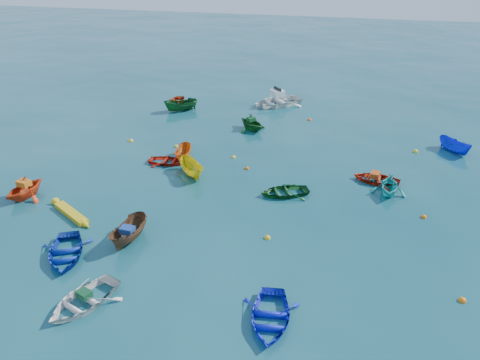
% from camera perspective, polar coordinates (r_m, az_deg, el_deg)
% --- Properties ---
extents(ground, '(160.00, 160.00, 0.00)m').
position_cam_1_polar(ground, '(25.36, -2.79, -5.82)').
color(ground, '#094047').
rests_on(ground, ground).
extents(dinghy_blue_sw, '(3.76, 4.20, 0.72)m').
position_cam_1_polar(dinghy_blue_sw, '(24.71, -20.44, -8.75)').
color(dinghy_blue_sw, '#0D2FA5').
rests_on(dinghy_blue_sw, ground).
extents(dinghy_white_near, '(3.43, 3.98, 0.69)m').
position_cam_1_polar(dinghy_white_near, '(21.63, -18.49, -14.18)').
color(dinghy_white_near, silver).
rests_on(dinghy_white_near, ground).
extents(sampan_brown_mid, '(1.33, 3.08, 1.16)m').
position_cam_1_polar(sampan_brown_mid, '(24.96, -13.21, -7.21)').
color(sampan_brown_mid, brown).
rests_on(sampan_brown_mid, ground).
extents(dinghy_blue_se, '(2.80, 3.63, 0.70)m').
position_cam_1_polar(dinghy_blue_se, '(19.89, 3.64, -16.81)').
color(dinghy_blue_se, '#1120D6').
rests_on(dinghy_blue_se, ground).
extents(dinghy_orange_w, '(2.80, 3.11, 1.44)m').
position_cam_1_polar(dinghy_orange_w, '(31.05, -24.60, -1.88)').
color(dinghy_orange_w, '#E04215').
rests_on(dinghy_orange_w, ground).
extents(sampan_yellow_mid, '(2.74, 2.99, 1.14)m').
position_cam_1_polar(sampan_yellow_mid, '(30.96, -5.84, 0.57)').
color(sampan_yellow_mid, gold).
rests_on(sampan_yellow_mid, ground).
extents(dinghy_green_e, '(3.60, 3.19, 0.62)m').
position_cam_1_polar(dinghy_green_e, '(28.63, 5.40, -1.76)').
color(dinghy_green_e, '#12501F').
rests_on(dinghy_green_e, ground).
extents(dinghy_cyan_se, '(2.25, 2.59, 1.32)m').
position_cam_1_polar(dinghy_cyan_se, '(30.06, 17.60, -1.53)').
color(dinghy_cyan_se, '#1DB4B0').
rests_on(dinghy_cyan_se, ground).
extents(dinghy_red_nw, '(2.80, 2.09, 0.56)m').
position_cam_1_polar(dinghy_red_nw, '(32.86, -8.80, 2.02)').
color(dinghy_red_nw, '#B11E0E').
rests_on(dinghy_red_nw, ground).
extents(sampan_orange_n, '(1.35, 2.71, 1.01)m').
position_cam_1_polar(sampan_orange_n, '(33.40, -6.87, 2.58)').
color(sampan_orange_n, '#CE5B13').
rests_on(sampan_orange_n, ground).
extents(dinghy_green_n, '(3.59, 3.52, 1.43)m').
position_cam_1_polar(dinghy_green_n, '(38.46, 1.42, 6.16)').
color(dinghy_green_n, '#13551D').
rests_on(dinghy_green_n, ground).
extents(dinghy_red_ne, '(3.23, 2.56, 0.60)m').
position_cam_1_polar(dinghy_red_ne, '(31.24, 16.21, -0.19)').
color(dinghy_red_ne, red).
rests_on(dinghy_red_ne, ground).
extents(sampan_blue_far, '(2.56, 2.81, 1.07)m').
position_cam_1_polar(sampan_blue_far, '(37.70, 24.57, 3.15)').
color(sampan_blue_far, '#102AD3').
rests_on(sampan_blue_far, ground).
extents(dinghy_red_far, '(2.42, 3.14, 0.60)m').
position_cam_1_polar(dinghy_red_far, '(45.38, -7.74, 9.24)').
color(dinghy_red_far, '#B3320E').
rests_on(dinghy_red_far, ground).
extents(sampan_green_far, '(3.18, 2.68, 1.19)m').
position_cam_1_polar(sampan_green_far, '(43.22, -7.16, 8.36)').
color(sampan_green_far, '#124F1F').
rests_on(sampan_green_far, ground).
extents(kayak_yellow, '(3.44, 2.35, 0.37)m').
position_cam_1_polar(kayak_yellow, '(28.03, -19.83, -4.10)').
color(kayak_yellow, gold).
rests_on(kayak_yellow, ground).
extents(motorboat_white, '(5.89, 5.77, 1.60)m').
position_cam_1_polar(motorboat_white, '(44.63, 4.53, 9.10)').
color(motorboat_white, white).
rests_on(motorboat_white, ground).
extents(tarp_green_a, '(0.72, 0.64, 0.29)m').
position_cam_1_polar(tarp_green_a, '(21.36, -18.47, -13.05)').
color(tarp_green_a, '#114424').
rests_on(tarp_green_a, dinghy_white_near).
extents(tarp_blue_a, '(0.72, 0.56, 0.33)m').
position_cam_1_polar(tarp_blue_a, '(24.44, -13.57, -5.95)').
color(tarp_blue_a, navy).
rests_on(tarp_blue_a, sampan_brown_mid).
extents(tarp_orange_a, '(0.82, 0.67, 0.36)m').
position_cam_1_polar(tarp_orange_a, '(30.68, -24.86, -0.37)').
color(tarp_orange_a, orange).
rests_on(tarp_orange_a, dinghy_orange_w).
extents(tarp_green_b, '(0.78, 0.81, 0.31)m').
position_cam_1_polar(tarp_green_b, '(38.23, 1.34, 7.42)').
color(tarp_green_b, '#12491E').
rests_on(tarp_green_b, dinghy_green_n).
extents(tarp_orange_b, '(0.65, 0.79, 0.34)m').
position_cam_1_polar(tarp_orange_b, '(31.04, 16.14, 0.62)').
color(tarp_orange_b, '#B74812').
rests_on(tarp_orange_b, dinghy_red_ne).
extents(buoy_ye_a, '(0.34, 0.34, 0.34)m').
position_cam_1_polar(buoy_ye_a, '(24.53, 3.36, -7.10)').
color(buoy_ye_a, gold).
rests_on(buoy_ye_a, ground).
extents(buoy_or_b, '(0.35, 0.35, 0.35)m').
position_cam_1_polar(buoy_or_b, '(22.83, 25.45, -13.17)').
color(buoy_or_b, orange).
rests_on(buoy_or_b, ground).
extents(buoy_ye_b, '(0.38, 0.38, 0.38)m').
position_cam_1_polar(buoy_ye_b, '(37.12, -13.15, 4.63)').
color(buoy_ye_b, yellow).
rests_on(buoy_ye_b, ground).
extents(buoy_or_c, '(0.32, 0.32, 0.32)m').
position_cam_1_polar(buoy_or_c, '(31.69, 0.85, 1.37)').
color(buoy_or_c, '#D55A0B').
rests_on(buoy_or_c, ground).
extents(buoy_ye_c, '(0.30, 0.30, 0.30)m').
position_cam_1_polar(buoy_ye_c, '(33.36, -0.79, 2.76)').
color(buoy_ye_c, yellow).
rests_on(buoy_ye_c, ground).
extents(buoy_or_d, '(0.33, 0.33, 0.33)m').
position_cam_1_polar(buoy_or_d, '(28.15, 21.47, -4.26)').
color(buoy_or_d, '#D5610B').
rests_on(buoy_or_d, ground).
extents(buoy_ye_d, '(0.31, 0.31, 0.31)m').
position_cam_1_polar(buoy_ye_d, '(35.48, -7.78, 4.04)').
color(buoy_ye_d, yellow).
rests_on(buoy_ye_d, ground).
extents(buoy_or_e, '(0.35, 0.35, 0.35)m').
position_cam_1_polar(buoy_or_e, '(41.02, 8.46, 7.23)').
color(buoy_or_e, '#FF5A0D').
rests_on(buoy_or_e, ground).
extents(buoy_ye_e, '(0.39, 0.39, 0.39)m').
position_cam_1_polar(buoy_ye_e, '(36.59, 20.61, 3.22)').
color(buoy_ye_e, yellow).
rests_on(buoy_ye_e, ground).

